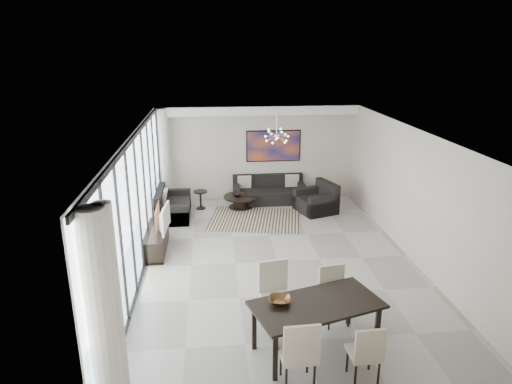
{
  "coord_description": "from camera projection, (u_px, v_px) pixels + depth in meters",
  "views": [
    {
      "loc": [
        -1.42,
        -9.1,
        4.62
      ],
      "look_at": [
        -0.37,
        1.21,
        1.25
      ],
      "focal_mm": 32.0,
      "sensor_mm": 36.0,
      "label": 1
    }
  ],
  "objects": [
    {
      "name": "painting",
      "position": [
        273.0,
        146.0,
        13.95
      ],
      "size": [
        1.68,
        0.04,
        0.98
      ],
      "primitive_type": "cube",
      "color": "#BF581A",
      "rests_on": "room_shell"
    },
    {
      "name": "television",
      "position": [
        161.0,
        219.0,
        10.5
      ],
      "size": [
        0.19,
        0.98,
        0.56
      ],
      "primitive_type": "imported",
      "rotation": [
        0.0,
        0.0,
        1.5
      ],
      "color": "gray",
      "rests_on": "tv_console"
    },
    {
      "name": "dining_chair_nw",
      "position": [
        275.0,
        288.0,
        7.79
      ],
      "size": [
        0.6,
        0.6,
        1.12
      ],
      "color": "beige",
      "rests_on": "floor"
    },
    {
      "name": "side_table",
      "position": [
        201.0,
        197.0,
        13.34
      ],
      "size": [
        0.4,
        0.4,
        0.54
      ],
      "color": "black",
      "rests_on": "floor"
    },
    {
      "name": "bowl_dining",
      "position": [
        280.0,
        300.0,
        7.01
      ],
      "size": [
        0.39,
        0.39,
        0.08
      ],
      "primitive_type": "imported",
      "rotation": [
        0.0,
        0.0,
        -0.16
      ],
      "color": "brown",
      "rests_on": "dining_table"
    },
    {
      "name": "dining_chair_sw",
      "position": [
        300.0,
        350.0,
        6.23
      ],
      "size": [
        0.52,
        0.52,
        1.1
      ],
      "color": "beige",
      "rests_on": "floor"
    },
    {
      "name": "chandelier",
      "position": [
        277.0,
        136.0,
        11.85
      ],
      "size": [
        0.66,
        0.66,
        0.71
      ],
      "color": "silver",
      "rests_on": "room_shell"
    },
    {
      "name": "dining_table",
      "position": [
        317.0,
        308.0,
        7.03
      ],
      "size": [
        2.19,
        1.53,
        0.83
      ],
      "color": "black",
      "rests_on": "floor"
    },
    {
      "name": "sofa_main",
      "position": [
        269.0,
        193.0,
        13.98
      ],
      "size": [
        2.17,
        0.89,
        0.79
      ],
      "color": "black",
      "rests_on": "floor"
    },
    {
      "name": "window_wall",
      "position": [
        143.0,
        204.0,
        9.45
      ],
      "size": [
        0.37,
        8.95,
        2.9
      ],
      "color": "white",
      "rests_on": "floor"
    },
    {
      "name": "dining_chair_se",
      "position": [
        367.0,
        351.0,
        6.36
      ],
      "size": [
        0.45,
        0.45,
        0.95
      ],
      "color": "beige",
      "rests_on": "floor"
    },
    {
      "name": "soffit",
      "position": [
        258.0,
        110.0,
        13.39
      ],
      "size": [
        5.98,
        0.4,
        0.26
      ],
      "primitive_type": "cube",
      "color": "white",
      "rests_on": "room_shell"
    },
    {
      "name": "dining_chair_ne",
      "position": [
        333.0,
        290.0,
        7.86
      ],
      "size": [
        0.53,
        0.53,
        1.0
      ],
      "color": "beige",
      "rests_on": "floor"
    },
    {
      "name": "room_shell",
      "position": [
        300.0,
        199.0,
        9.77
      ],
      "size": [
        6.0,
        9.0,
        2.9
      ],
      "color": "#A8A39B",
      "rests_on": "ground"
    },
    {
      "name": "tv_console",
      "position": [
        156.0,
        240.0,
        10.68
      ],
      "size": [
        0.46,
        1.64,
        0.51
      ],
      "primitive_type": "cube",
      "color": "black",
      "rests_on": "floor"
    },
    {
      "name": "rug",
      "position": [
        255.0,
        219.0,
        12.61
      ],
      "size": [
        2.76,
        2.31,
        0.01
      ],
      "primitive_type": "cube",
      "rotation": [
        0.0,
        0.0,
        -0.19
      ],
      "color": "black",
      "rests_on": "floor"
    },
    {
      "name": "coffee_table",
      "position": [
        241.0,
        201.0,
        13.49
      ],
      "size": [
        1.01,
        1.01,
        0.35
      ],
      "color": "black",
      "rests_on": "floor"
    },
    {
      "name": "loveseat",
      "position": [
        172.0,
        208.0,
        12.74
      ],
      "size": [
        0.9,
        1.59,
        0.8
      ],
      "color": "black",
      "rests_on": "floor"
    },
    {
      "name": "armchair",
      "position": [
        317.0,
        202.0,
        13.14
      ],
      "size": [
        1.24,
        1.28,
        0.85
      ],
      "color": "black",
      "rests_on": "floor"
    },
    {
      "name": "bowl_coffee",
      "position": [
        243.0,
        194.0,
        13.47
      ],
      "size": [
        0.26,
        0.26,
        0.07
      ],
      "primitive_type": "imported",
      "rotation": [
        0.0,
        0.0,
        0.14
      ],
      "color": "brown",
      "rests_on": "coffee_table"
    }
  ]
}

